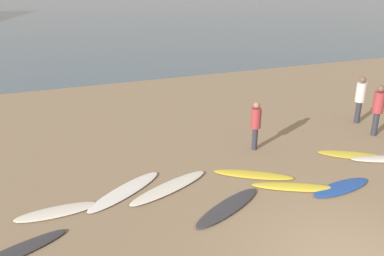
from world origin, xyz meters
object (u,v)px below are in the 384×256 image
Objects in this scene: surfboard_7 at (341,187)px; surfboard_2 at (125,191)px; person_2 at (256,122)px; surfboard_0 at (13,253)px; surfboard_1 at (57,212)px; surfboard_5 at (253,175)px; person_0 at (378,106)px; surfboard_8 at (354,155)px; surfboard_4 at (228,207)px; surfboard_6 at (296,187)px; person_1 at (360,96)px; surfboard_3 at (169,187)px.

surfboard_2 is at bearing 152.42° from surfboard_7.
surfboard_0 is at bearing -122.37° from person_2.
surfboard_5 is at bearing -2.31° from surfboard_1.
surfboard_8 is at bearing -122.89° from person_0.
surfboard_0 is 1.01× the size of surfboard_4.
surfboard_0 is 1.49× the size of person_2.
person_2 reaches higher than surfboard_6.
surfboard_6 is at bearing -20.44° from surfboard_0.
surfboard_2 is 1.46× the size of person_1.
surfboard_3 is at bearing 0.53° from surfboard_1.
surfboard_5 is (1.42, 1.30, -0.01)m from surfboard_4.
surfboard_1 is 4.16m from surfboard_4.
person_1 is (8.19, 2.27, 1.00)m from surfboard_3.
surfboard_5 is at bearing 132.65° from surfboard_7.
person_1 is (0.32, 1.22, -0.01)m from person_0.
surfboard_6 is 3.03m from surfboard_8.
surfboard_3 is (2.91, 0.15, 0.01)m from surfboard_1.
person_0 is 1.26m from person_1.
surfboard_6 is (2.15, 0.25, -0.00)m from surfboard_4.
surfboard_7 reaches higher than surfboard_8.
surfboard_5 is 1.28m from surfboard_6.
surfboard_6 is at bearing -58.20° from person_2.
surfboard_0 is at bearing -119.45° from person_1.
person_0 is at bearing -16.61° from surfboard_3.
person_2 is at bearing -176.96° from surfboard_8.
surfboard_7 is at bearing -13.98° from surfboard_1.
person_2 reaches higher than surfboard_2.
surfboard_2 is (1.76, 0.40, -0.00)m from surfboard_1.
surfboard_3 reaches higher than surfboard_1.
surfboard_5 is 1.26× the size of person_0.
surfboard_8 is (8.94, 0.05, -0.01)m from surfboard_1.
surfboard_1 is 7.38m from surfboard_7.
surfboard_5 is (6.35, 1.30, -0.00)m from surfboard_0.
surfboard_3 is 3.80m from person_2.
surfboard_1 is at bearing -129.72° from person_2.
surfboard_8 is 2.41m from person_0.
surfboard_2 is 2.77m from surfboard_4.
person_0 is (5.41, 1.19, 1.03)m from surfboard_5.
surfboard_1 is 0.91× the size of surfboard_8.
surfboard_5 is at bearing 151.87° from surfboard_6.
surfboard_1 is at bearing -124.22° from person_1.
surfboard_7 is at bearing -23.77° from surfboard_0.
surfboard_0 reaches higher than surfboard_8.
person_1 is (5.73, 2.41, 1.02)m from surfboard_5.
person_1 is 1.11× the size of person_2.
person_0 reaches higher than surfboard_2.
surfboard_0 is 1.62m from surfboard_1.
person_0 is at bearing 28.37° from surfboard_7.
surfboard_5 is 1.27× the size of person_1.
surfboard_2 is at bearing -171.39° from surfboard_6.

